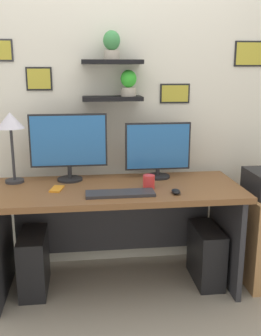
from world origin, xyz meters
name	(u,v)px	position (x,y,z in m)	size (l,w,h in m)	color
ground_plane	(118,285)	(0.00, 0.00, 0.00)	(8.00, 8.00, 0.00)	gray
back_wall_assembly	(111,93)	(0.00, 0.44, 1.35)	(4.40, 0.24, 2.70)	silver
desk	(116,213)	(0.00, 0.06, 0.54)	(1.70, 0.68, 0.75)	brown
monitor_left	(69,144)	(-0.32, 0.22, 1.01)	(0.55, 0.18, 0.48)	black
monitor_right	(158,150)	(0.32, 0.22, 0.96)	(0.48, 0.18, 0.41)	black
keyboard	(120,193)	(0.01, -0.17, 0.76)	(0.44, 0.14, 0.02)	#2D2D33
computer_mouse	(176,192)	(0.37, -0.19, 0.77)	(0.06, 0.09, 0.03)	black
desk_lamp	(11,126)	(-0.71, 0.20, 1.15)	(0.19, 0.19, 0.50)	#2D2D33
cell_phone	(57,189)	(-0.40, -0.01, 0.76)	(0.07, 0.14, 0.01)	orange
coffee_mug	(149,182)	(0.21, -0.05, 0.80)	(0.08, 0.08, 0.09)	red
computer_tower_left	(34,262)	(-0.59, 0.03, 0.21)	(0.18, 0.40, 0.42)	black
computer_tower_right	(206,254)	(0.65, 0.00, 0.21)	(0.18, 0.40, 0.42)	black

